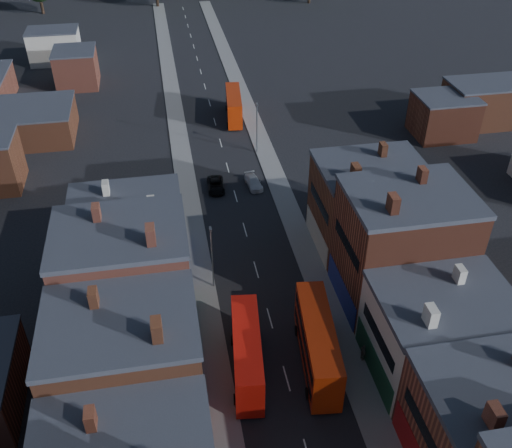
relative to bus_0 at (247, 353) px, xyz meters
name	(u,v)px	position (x,y,z in m)	size (l,w,h in m)	color
pavement_west	(188,193)	(-3.00, 32.49, -2.51)	(3.00, 200.00, 0.12)	gray
pavement_east	(278,184)	(10.00, 32.49, -2.51)	(3.00, 200.00, 0.12)	gray
lamp_post_2	(212,254)	(-1.70, 12.49, 2.14)	(0.25, 0.70, 8.12)	slate
lamp_post_3	(257,125)	(8.70, 42.49, 2.14)	(0.25, 0.70, 8.12)	slate
bus_0	(247,353)	(0.00, 0.00, 0.00)	(3.72, 11.22, 4.75)	red
bus_1	(318,343)	(6.68, -0.24, 0.24)	(4.03, 12.25, 5.19)	#B0280A
bus_2	(234,105)	(6.97, 55.14, -0.10)	(3.47, 10.75, 4.56)	#B72A08
car_2	(216,185)	(1.05, 32.77, -1.89)	(2.25, 4.88, 1.36)	black
car_3	(254,182)	(6.41, 32.63, -1.91)	(1.84, 4.52, 1.31)	silver
ped_3	(363,353)	(11.20, -0.63, -1.51)	(1.09, 0.50, 1.86)	#5B584E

